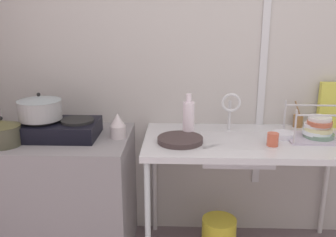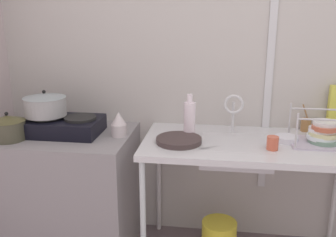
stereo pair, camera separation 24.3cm
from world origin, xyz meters
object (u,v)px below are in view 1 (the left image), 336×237
object	(u,v)px
frying_pan	(180,140)
dish_rack	(318,130)
utensil_jar	(298,120)
bucket_on_floor	(219,237)
stove	(60,129)
cereal_box	(331,105)
sink_basin	(236,149)
cup_by_rack	(273,139)
small_bowl_on_drainboard	(283,135)
percolator	(118,126)
faucet	(231,105)
bottle_by_sink	(188,118)
pot_beside_stove	(2,133)
pot_on_left_burner	(40,108)

from	to	relation	value
frying_pan	dish_rack	xyz separation A→B (m)	(0.89, 0.10, 0.04)
dish_rack	utensil_jar	xyz separation A→B (m)	(-0.05, 0.26, -0.01)
utensil_jar	bucket_on_floor	size ratio (longest dim) A/B	0.68
stove	cereal_box	bearing A→B (deg)	8.86
sink_basin	cup_by_rack	size ratio (longest dim) A/B	5.44
small_bowl_on_drainboard	stove	bearing A→B (deg)	-178.49
percolator	utensil_jar	xyz separation A→B (m)	(1.24, 0.28, -0.03)
faucet	cup_by_rack	xyz separation A→B (m)	(0.23, -0.27, -0.15)
faucet	cereal_box	bearing A→B (deg)	10.96
dish_rack	cup_by_rack	bearing A→B (deg)	-156.11
percolator	frying_pan	distance (m)	0.42
bottle_by_sink	cereal_box	world-z (taller)	cereal_box
percolator	faucet	size ratio (longest dim) A/B	0.60
pot_beside_stove	dish_rack	distance (m)	1.99
faucet	frying_pan	xyz separation A→B (m)	(-0.34, -0.22, -0.17)
small_bowl_on_drainboard	sink_basin	bearing A→B (deg)	-169.68
pot_beside_stove	bucket_on_floor	world-z (taller)	pot_beside_stove
sink_basin	faucet	xyz separation A→B (m)	(-0.02, 0.17, 0.25)
percolator	cereal_box	xyz separation A→B (m)	(1.46, 0.29, 0.08)
cereal_box	bucket_on_floor	xyz separation A→B (m)	(-0.78, -0.29, -0.88)
utensil_jar	sink_basin	bearing A→B (deg)	-147.84
stove	small_bowl_on_drainboard	bearing A→B (deg)	1.51
pot_on_left_burner	bucket_on_floor	size ratio (longest dim) A/B	1.01
sink_basin	pot_on_left_burner	bearing A→B (deg)	179.17
stove	utensil_jar	bearing A→B (deg)	9.85
frying_pan	utensil_jar	world-z (taller)	utensil_jar
cup_by_rack	utensil_jar	bearing A→B (deg)	56.11
pot_on_left_burner	bottle_by_sink	bearing A→B (deg)	4.21
pot_on_left_burner	frying_pan	xyz separation A→B (m)	(0.91, -0.08, -0.18)
utensil_jar	cereal_box	bearing A→B (deg)	1.33
dish_rack	faucet	bearing A→B (deg)	167.23
bottle_by_sink	utensil_jar	size ratio (longest dim) A/B	1.50
pot_beside_stove	dish_rack	world-z (taller)	dish_rack
small_bowl_on_drainboard	bottle_by_sink	bearing A→B (deg)	177.03
percolator	sink_basin	world-z (taller)	percolator
bucket_on_floor	bottle_by_sink	bearing A→B (deg)	160.62
frying_pan	bucket_on_floor	bearing A→B (deg)	14.03
dish_rack	bucket_on_floor	distance (m)	0.99
cup_by_rack	bucket_on_floor	bearing A→B (deg)	159.03
pot_beside_stove	cereal_box	world-z (taller)	cereal_box
bucket_on_floor	pot_on_left_burner	bearing A→B (deg)	179.63
stove	frying_pan	size ratio (longest dim) A/B	1.73
stove	percolator	size ratio (longest dim) A/B	3.03
stove	cup_by_rack	bearing A→B (deg)	-5.03
bucket_on_floor	faucet	bearing A→B (deg)	68.33
pot_on_left_burner	bottle_by_sink	distance (m)	0.96
dish_rack	small_bowl_on_drainboard	world-z (taller)	dish_rack
stove	faucet	distance (m)	1.14
sink_basin	stove	bearing A→B (deg)	179.08
stove	cereal_box	distance (m)	1.86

